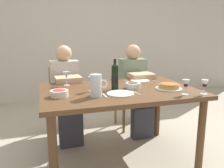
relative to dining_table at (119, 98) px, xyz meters
The scene contains 22 objects.
ground_plane 0.67m from the dining_table, ahead, with size 8.00×8.00×0.00m, color #B2A893.
back_wall 2.63m from the dining_table, 90.00° to the left, with size 8.00×0.10×2.80m, color beige.
dining_table is the anchor object (origin of this frame).
wine_bottle 0.22m from the dining_table, behind, with size 0.07×0.07×0.30m.
water_pitcher 0.39m from the dining_table, 143.90° to the right, with size 0.16×0.10×0.19m.
baked_tart 0.51m from the dining_table, 17.41° to the right, with size 0.26×0.26×0.06m.
salad_bowl 0.61m from the dining_table, 168.74° to the right, with size 0.16×0.16×0.07m.
olive_bowl 0.19m from the dining_table, ahead, with size 0.15×0.15×0.06m.
wine_glass_left_diner 0.33m from the dining_table, behind, with size 0.07×0.07×0.14m.
wine_glass_right_diner 0.65m from the dining_table, 37.48° to the right, with size 0.07×0.07×0.14m.
wine_glass_centre 0.60m from the dining_table, 146.39° to the left, with size 0.07×0.07×0.15m.
wine_glass_spare 0.81m from the dining_table, 32.25° to the right, with size 0.06×0.06×0.13m.
dinner_plate_left_setting 0.23m from the dining_table, 104.71° to the right, with size 0.25×0.25×0.01m, color white.
dinner_plate_right_setting 0.48m from the dining_table, 40.00° to the left, with size 0.22×0.22×0.01m, color white.
fork_left_setting 0.30m from the dining_table, 135.61° to the right, with size 0.16×0.01×0.01m, color silver.
knife_left_setting 0.24m from the dining_table, 63.60° to the right, with size 0.18×0.01×0.01m, color silver.
knife_right_setting 0.60m from the dining_table, 30.63° to the left, with size 0.18×0.01×0.01m, color silver.
spoon_right_setting 0.38m from the dining_table, 55.23° to the left, with size 0.16×0.01×0.01m, color silver.
chair_left 1.03m from the dining_table, 116.64° to the left, with size 0.42×0.42×0.87m.
diner_left 0.80m from the dining_table, 123.67° to the left, with size 0.35×0.51×1.16m.
chair_right 0.99m from the dining_table, 62.67° to the left, with size 0.41×0.41×0.87m.
diner_right 0.78m from the dining_table, 54.45° to the left, with size 0.34×0.50×1.16m.
Camera 1 is at (-0.70, -2.05, 1.28)m, focal length 36.26 mm.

